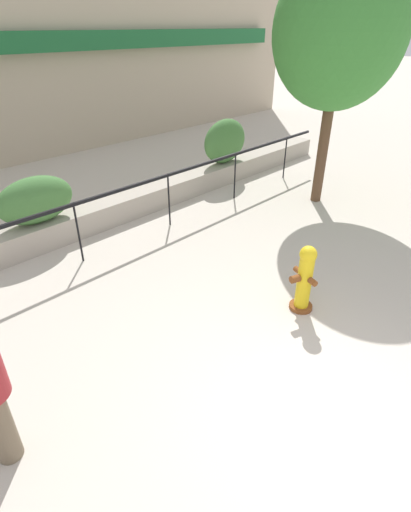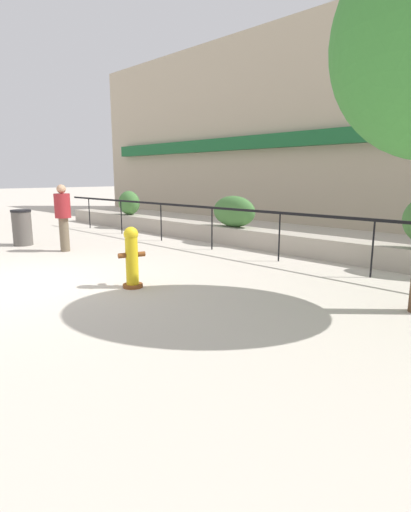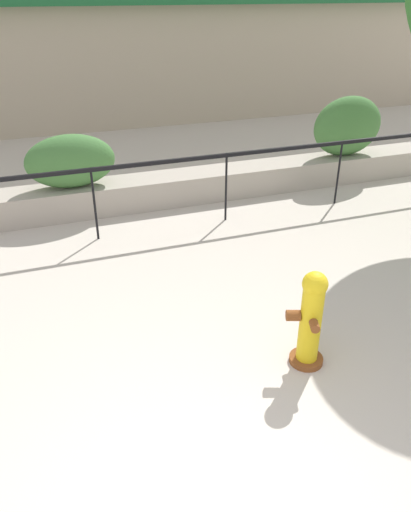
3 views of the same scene
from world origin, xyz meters
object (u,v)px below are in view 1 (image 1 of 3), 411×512
at_px(hedge_bush_2, 225,141).
at_px(street_tree, 340,32).
at_px(hedge_bush_1, 35,200).
at_px(fire_hydrant, 305,278).

distance_m(hedge_bush_2, street_tree, 3.72).
bearing_deg(hedge_bush_1, hedge_bush_2, 0.00).
distance_m(hedge_bush_1, hedge_bush_2, 5.33).
relative_size(fire_hydrant, street_tree, 0.21).
bearing_deg(hedge_bush_2, hedge_bush_1, 180.00).
xyz_separation_m(hedge_bush_1, hedge_bush_2, (5.33, 0.00, 0.13)).
bearing_deg(hedge_bush_1, street_tree, -24.46).
height_order(fire_hydrant, street_tree, street_tree).
height_order(hedge_bush_1, hedge_bush_2, hedge_bush_2).
relative_size(hedge_bush_1, street_tree, 0.28).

